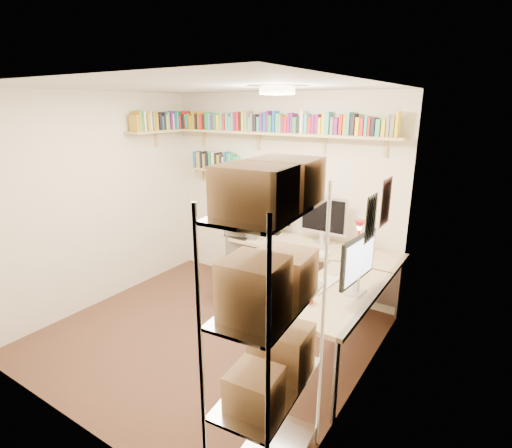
{
  "coord_description": "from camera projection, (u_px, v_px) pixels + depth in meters",
  "views": [
    {
      "loc": [
        2.46,
        -2.85,
        2.34
      ],
      "look_at": [
        0.26,
        0.55,
        1.14
      ],
      "focal_mm": 28.0,
      "sensor_mm": 36.0,
      "label": 1
    }
  ],
  "objects": [
    {
      "name": "ground",
      "position": [
        207.0,
        335.0,
        4.24
      ],
      "size": [
        3.2,
        3.2,
        0.0
      ],
      "primitive_type": "plane",
      "color": "#3F2B1B",
      "rests_on": "ground"
    },
    {
      "name": "room_shell",
      "position": [
        202.0,
        192.0,
        3.8
      ],
      "size": [
        3.24,
        3.04,
        2.52
      ],
      "color": "beige",
      "rests_on": "ground"
    },
    {
      "name": "wall_shelves",
      "position": [
        242.0,
        132.0,
        4.92
      ],
      "size": [
        3.12,
        1.09,
        0.8
      ],
      "color": "tan",
      "rests_on": "ground"
    },
    {
      "name": "corner_desk",
      "position": [
        308.0,
        254.0,
        4.4
      ],
      "size": [
        2.07,
        1.98,
        1.35
      ],
      "color": "beige",
      "rests_on": "ground"
    },
    {
      "name": "office_chair",
      "position": [
        237.0,
        271.0,
        4.87
      ],
      "size": [
        0.52,
        0.52,
        0.96
      ],
      "rotation": [
        0.0,
        0.0,
        0.24
      ],
      "color": "black",
      "rests_on": "ground"
    },
    {
      "name": "wire_rack",
      "position": [
        271.0,
        288.0,
        2.25
      ],
      "size": [
        0.48,
        0.86,
        2.07
      ],
      "rotation": [
        0.0,
        0.0,
        0.09
      ],
      "color": "silver",
      "rests_on": "ground"
    }
  ]
}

